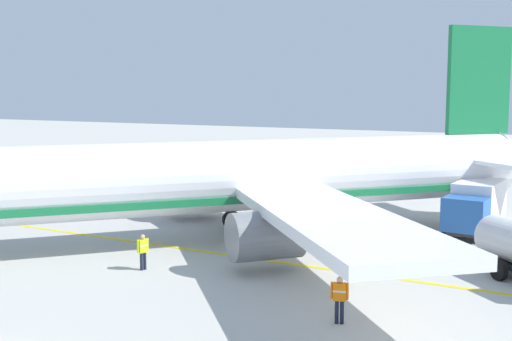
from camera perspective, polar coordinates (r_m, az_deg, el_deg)
The scene contains 5 objects.
airliner_foreground at distance 34.73m, azimuth -2.31°, elevation -0.66°, with size 33.52×30.70×11.90m.
service_truck_fuel at distance 38.35m, azimuth 18.72°, elevation -2.99°, with size 5.90×2.69×2.94m.
crew_loader_left at distance 29.79m, azimuth -9.91°, elevation -6.82°, with size 0.61×0.34×1.63m.
crew_loader_right at distance 22.98m, azimuth 7.35°, elevation -10.88°, with size 0.35×0.61×1.68m.
apron_guide_line at distance 30.77m, azimuth 2.42°, elevation -8.10°, with size 0.30×60.00×0.01m, color yellow.
Camera 1 is at (-6.81, 1.64, 8.03)m, focal length 45.53 mm.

